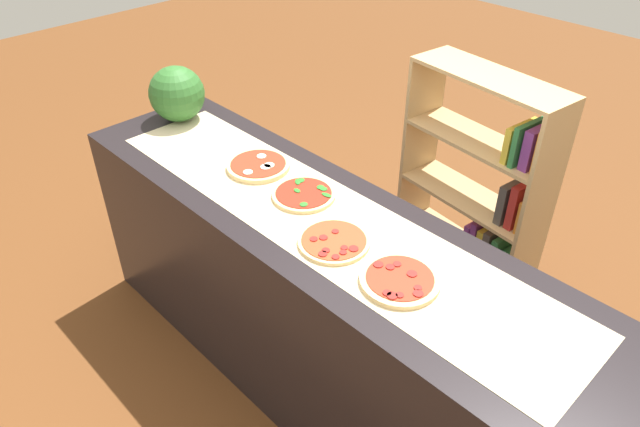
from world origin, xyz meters
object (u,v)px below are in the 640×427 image
watermelon (177,94)px  bookshelf (484,220)px  pizza_pepperoni_2 (334,241)px  pizza_mozzarella_0 (258,166)px  pizza_pepperoni_3 (400,280)px  pizza_spinach_1 (304,194)px

watermelon → bookshelf: size_ratio=0.21×
pizza_pepperoni_2 → bookshelf: bearing=86.7°
pizza_pepperoni_2 → watermelon: size_ratio=0.97×
pizza_mozzarella_0 → pizza_pepperoni_3: pizza_mozzarella_0 is taller
pizza_pepperoni_3 → bookshelf: bearing=103.8°
pizza_pepperoni_2 → watermelon: 1.28m
watermelon → pizza_pepperoni_3: bearing=-5.7°
pizza_spinach_1 → watermelon: (-0.96, 0.03, 0.13)m
pizza_spinach_1 → bookshelf: (0.36, 0.88, -0.39)m
pizza_pepperoni_3 → pizza_spinach_1: bearing=168.5°
pizza_spinach_1 → pizza_pepperoni_3: size_ratio=0.95×
pizza_pepperoni_3 → watermelon: 1.58m
pizza_mozzarella_0 → bookshelf: 1.17m
pizza_spinach_1 → watermelon: watermelon is taller
pizza_mozzarella_0 → pizza_pepperoni_3: (0.91, -0.13, -0.00)m
pizza_spinach_1 → watermelon: size_ratio=0.95×
bookshelf → pizza_pepperoni_2: bearing=-93.3°
pizza_pepperoni_2 → bookshelf: 1.09m
pizza_pepperoni_2 → bookshelf: size_ratio=0.21×
pizza_pepperoni_3 → watermelon: size_ratio=1.00×
pizza_pepperoni_2 → watermelon: bearing=172.5°
pizza_mozzarella_0 → bookshelf: (0.67, 0.87, -0.39)m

